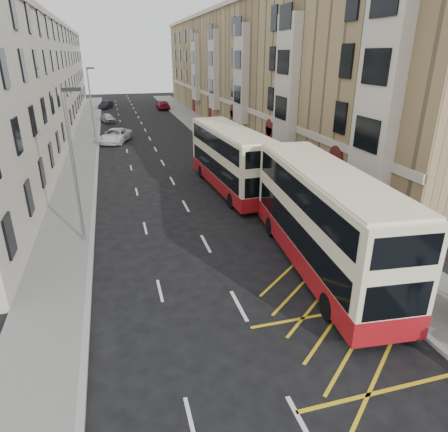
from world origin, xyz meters
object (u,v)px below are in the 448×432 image
object	(u,v)px
double_decker_rear	(230,159)
car_silver	(108,118)
car_red	(163,105)
double_decker_front	(323,220)
car_dark	(106,105)
street_lamp_far	(91,99)
pedestrian_far	(356,239)
street_lamp_near	(74,160)
white_van	(115,136)

from	to	relation	value
double_decker_rear	car_silver	size ratio (longest dim) A/B	3.05
car_red	double_decker_front	bearing A→B (deg)	90.76
car_red	car_dark	bearing A→B (deg)	-19.23
street_lamp_far	double_decker_front	xyz separation A→B (m)	(11.06, -35.97, -2.14)
car_silver	car_dark	world-z (taller)	car_dark
double_decker_rear	car_silver	bearing A→B (deg)	100.69
double_decker_rear	pedestrian_far	size ratio (longest dim) A/B	7.01
double_decker_front	car_red	world-z (taller)	double_decker_front
pedestrian_far	double_decker_front	bearing A→B (deg)	18.93
street_lamp_near	pedestrian_far	size ratio (longest dim) A/B	4.75
street_lamp_near	white_van	bearing A→B (deg)	85.05
street_lamp_far	double_decker_front	world-z (taller)	street_lamp_far
pedestrian_far	car_silver	distance (m)	48.83
double_decker_front	car_silver	distance (m)	48.84
street_lamp_far	car_silver	distance (m)	12.65
street_lamp_near	double_decker_rear	xyz separation A→B (m)	(10.26, 6.58, -2.26)
double_decker_front	pedestrian_far	world-z (taller)	double_decker_front
white_van	double_decker_rear	bearing A→B (deg)	-47.40
double_decker_front	car_silver	bearing A→B (deg)	106.57
street_lamp_far	car_dark	world-z (taller)	street_lamp_far
street_lamp_far	pedestrian_far	world-z (taller)	street_lamp_far
white_van	car_dark	xyz separation A→B (m)	(-0.93, 31.99, -0.08)
double_decker_front	white_van	size ratio (longest dim) A/B	2.25
white_van	car_dark	bearing A→B (deg)	112.76
street_lamp_far	white_van	xyz separation A→B (m)	(2.32, -3.27, -3.86)
car_red	car_silver	bearing A→B (deg)	53.82
car_dark	car_silver	bearing A→B (deg)	-69.14
white_van	car_silver	xyz separation A→B (m)	(-0.73, 15.18, -0.11)
street_lamp_far	car_dark	bearing A→B (deg)	87.24
car_red	street_lamp_near	bearing A→B (deg)	79.35
pedestrian_far	car_red	distance (m)	60.44
double_decker_rear	car_red	world-z (taller)	double_decker_rear
double_decker_rear	car_red	size ratio (longest dim) A/B	2.20
double_decker_rear	white_van	world-z (taller)	double_decker_rear
pedestrian_far	white_van	size ratio (longest dim) A/B	0.30
car_silver	street_lamp_far	bearing A→B (deg)	-113.69
pedestrian_far	white_van	xyz separation A→B (m)	(-11.04, 32.21, -0.22)
car_dark	pedestrian_far	bearing A→B (deg)	-59.28
white_van	car_silver	bearing A→B (deg)	113.83
car_silver	street_lamp_near	bearing A→B (deg)	-108.26
street_lamp_near	car_silver	xyz separation A→B (m)	(1.59, 41.91, -3.98)
car_silver	car_dark	size ratio (longest dim) A/B	0.92
pedestrian_far	car_silver	size ratio (longest dim) A/B	0.44
double_decker_front	white_van	distance (m)	33.89
car_red	street_lamp_far	bearing A→B (deg)	66.37
car_dark	street_lamp_far	bearing A→B (deg)	-72.59
street_lamp_far	double_decker_front	size ratio (longest dim) A/B	0.64
street_lamp_far	double_decker_front	distance (m)	37.69
street_lamp_far	car_dark	size ratio (longest dim) A/B	1.90
double_decker_rear	car_silver	distance (m)	36.41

